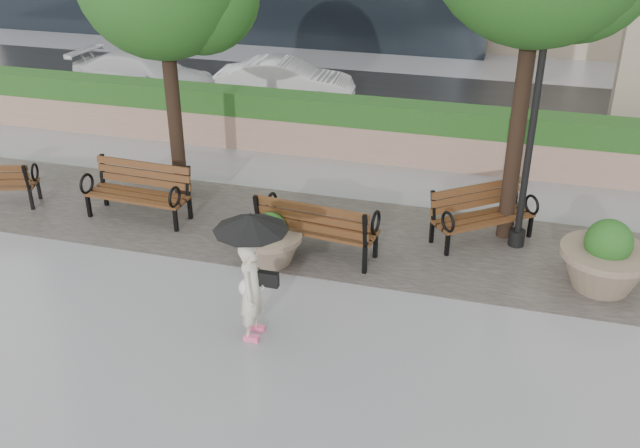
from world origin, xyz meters
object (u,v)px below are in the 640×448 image
(planter_left, at_px, (270,243))
(planter_right, at_px, (605,262))
(car_right, at_px, (285,82))
(bench_3, at_px, (481,225))
(car_left, at_px, (146,76))
(bench_1, at_px, (139,203))
(bench_2, at_px, (317,239))
(pedestrian, at_px, (252,265))
(lamppost, at_px, (529,154))

(planter_left, xyz_separation_m, planter_right, (5.38, 0.68, 0.11))
(planter_left, xyz_separation_m, car_right, (-2.61, 8.65, 0.27))
(bench_3, xyz_separation_m, car_left, (-10.06, 6.34, 0.35))
(bench_1, height_order, planter_left, bench_1)
(bench_2, distance_m, pedestrian, 2.64)
(bench_1, height_order, car_right, car_right)
(car_right, bearing_deg, pedestrian, -170.86)
(bench_1, height_order, car_left, car_left)
(bench_3, height_order, car_left, car_left)
(planter_left, xyz_separation_m, car_left, (-6.68, 8.14, 0.28))
(bench_3, bearing_deg, planter_right, -68.27)
(planter_left, distance_m, pedestrian, 2.26)
(bench_2, relative_size, pedestrian, 1.11)
(bench_3, xyz_separation_m, planter_left, (-3.39, -1.80, 0.06))
(planter_left, xyz_separation_m, pedestrian, (0.48, -2.05, 0.81))
(bench_2, distance_m, car_right, 8.86)
(bench_2, bearing_deg, pedestrian, 91.42)
(bench_2, height_order, pedestrian, pedestrian)
(car_left, height_order, pedestrian, pedestrian)
(lamppost, bearing_deg, planter_left, -156.32)
(bench_3, xyz_separation_m, planter_right, (1.99, -1.12, 0.17))
(bench_1, distance_m, lamppost, 7.21)
(bench_1, distance_m, car_left, 8.12)
(bench_1, xyz_separation_m, planter_left, (2.99, -0.91, 0.04))
(bench_3, bearing_deg, pedestrian, -166.03)
(planter_right, bearing_deg, pedestrian, -150.84)
(bench_1, bearing_deg, bench_3, 10.80)
(bench_3, xyz_separation_m, car_right, (-6.00, 6.85, 0.34))
(bench_3, bearing_deg, bench_2, 167.75)
(bench_3, distance_m, planter_left, 3.84)
(bench_3, xyz_separation_m, lamppost, (0.64, -0.03, 1.45))
(pedestrian, bearing_deg, bench_3, -37.68)
(bench_3, relative_size, car_right, 0.49)
(car_right, distance_m, pedestrian, 11.16)
(bench_1, xyz_separation_m, lamppost, (7.01, 0.85, 1.43))
(bench_3, distance_m, planter_right, 2.29)
(planter_left, bearing_deg, bench_2, 32.38)
(planter_right, bearing_deg, planter_left, -172.80)
(bench_3, xyz_separation_m, pedestrian, (-2.91, -3.85, 0.87))
(bench_2, xyz_separation_m, car_left, (-7.37, 7.70, 0.32))
(lamppost, bearing_deg, bench_3, 177.06)
(planter_left, bearing_deg, car_left, 129.35)
(bench_1, relative_size, car_left, 0.46)
(bench_1, xyz_separation_m, bench_3, (6.38, 0.88, -0.02))
(bench_2, xyz_separation_m, car_right, (-3.30, 8.21, 0.31))
(bench_2, bearing_deg, lamppost, -152.09)
(bench_2, distance_m, car_left, 10.66)
(bench_3, bearing_deg, bench_1, 148.89)
(planter_left, height_order, pedestrian, pedestrian)
(planter_left, bearing_deg, lamppost, 23.68)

